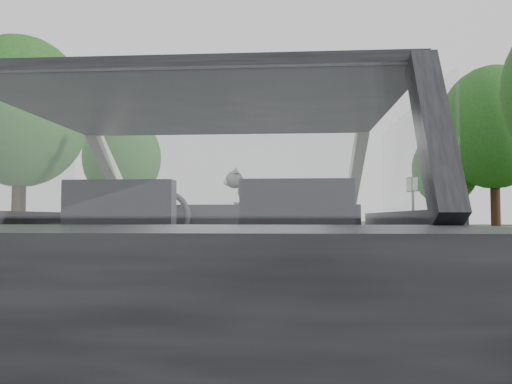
# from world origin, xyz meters

# --- Properties ---
(subject_car) EXTENTS (1.80, 4.00, 1.45)m
(subject_car) POSITION_xyz_m (0.00, 0.00, 0.72)
(subject_car) COLOR black
(subject_car) RESTS_ON ground
(dashboard) EXTENTS (1.58, 0.45, 0.30)m
(dashboard) POSITION_xyz_m (0.00, 0.62, 0.85)
(dashboard) COLOR black
(dashboard) RESTS_ON subject_car
(driver_seat) EXTENTS (0.50, 0.72, 0.42)m
(driver_seat) POSITION_xyz_m (-0.40, -0.29, 0.88)
(driver_seat) COLOR black
(driver_seat) RESTS_ON subject_car
(passenger_seat) EXTENTS (0.50, 0.72, 0.42)m
(passenger_seat) POSITION_xyz_m (0.40, -0.29, 0.88)
(passenger_seat) COLOR black
(passenger_seat) RESTS_ON subject_car
(steering_wheel) EXTENTS (0.36, 0.36, 0.04)m
(steering_wheel) POSITION_xyz_m (-0.40, 0.33, 0.92)
(steering_wheel) COLOR black
(steering_wheel) RESTS_ON dashboard
(cat) EXTENTS (0.55, 0.22, 0.24)m
(cat) POSITION_xyz_m (0.26, 0.59, 1.08)
(cat) COLOR gray
(cat) RESTS_ON dashboard
(guardrail) EXTENTS (0.05, 90.00, 0.32)m
(guardrail) POSITION_xyz_m (4.30, 10.00, 0.58)
(guardrail) COLOR gray
(guardrail) RESTS_ON ground
(other_car) EXTENTS (2.51, 4.72, 1.48)m
(other_car) POSITION_xyz_m (-1.02, 18.62, 0.74)
(other_car) COLOR #A7AAB0
(other_car) RESTS_ON ground
(highway_sign) EXTENTS (0.36, 1.06, 2.67)m
(highway_sign) POSITION_xyz_m (5.58, 19.04, 1.34)
(highway_sign) COLOR #0F5D18
(highway_sign) RESTS_ON ground
(tree_2) EXTENTS (4.88, 4.88, 6.48)m
(tree_2) POSITION_xyz_m (10.67, 31.33, 3.24)
(tree_2) COLOR #203D1C
(tree_2) RESTS_ON ground
(tree_3) EXTENTS (8.60, 8.60, 9.97)m
(tree_3) POSITION_xyz_m (12.81, 28.63, 4.98)
(tree_3) COLOR #203D1C
(tree_3) RESTS_ON ground
(tree_5) EXTENTS (5.33, 5.33, 7.80)m
(tree_5) POSITION_xyz_m (-10.13, 15.98, 3.90)
(tree_5) COLOR #203D1C
(tree_5) RESTS_ON ground
(tree_6) EXTENTS (5.22, 5.22, 6.75)m
(tree_6) POSITION_xyz_m (-9.34, 25.43, 3.38)
(tree_6) COLOR #203D1C
(tree_6) RESTS_ON ground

